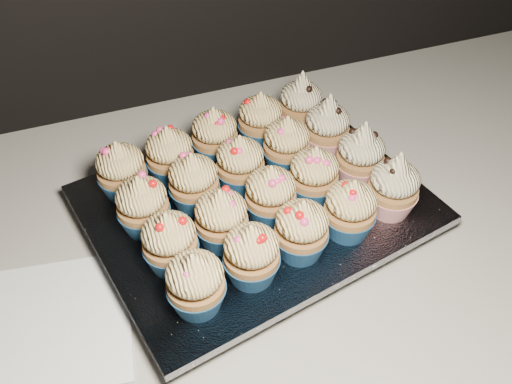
% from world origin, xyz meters
% --- Properties ---
extents(worktop, '(2.44, 0.64, 0.04)m').
position_xyz_m(worktop, '(0.00, 1.70, 0.88)').
color(worktop, beige).
rests_on(worktop, cabinet).
extents(napkin, '(0.20, 0.20, 0.00)m').
position_xyz_m(napkin, '(-0.19, 1.62, 0.90)').
color(napkin, white).
rests_on(napkin, worktop).
extents(baking_tray, '(0.43, 0.36, 0.02)m').
position_xyz_m(baking_tray, '(0.08, 1.70, 0.91)').
color(baking_tray, black).
rests_on(baking_tray, worktop).
extents(foil_lining, '(0.46, 0.39, 0.01)m').
position_xyz_m(foil_lining, '(0.08, 1.70, 0.93)').
color(foil_lining, silver).
rests_on(foil_lining, baking_tray).
extents(cupcake_0, '(0.06, 0.06, 0.08)m').
position_xyz_m(cupcake_0, '(-0.04, 1.57, 0.97)').
color(cupcake_0, navy).
rests_on(cupcake_0, foil_lining).
extents(cupcake_1, '(0.06, 0.06, 0.08)m').
position_xyz_m(cupcake_1, '(0.03, 1.58, 0.97)').
color(cupcake_1, navy).
rests_on(cupcake_1, foil_lining).
extents(cupcake_2, '(0.06, 0.06, 0.08)m').
position_xyz_m(cupcake_2, '(0.10, 1.60, 0.97)').
color(cupcake_2, navy).
rests_on(cupcake_2, foil_lining).
extents(cupcake_3, '(0.06, 0.06, 0.08)m').
position_xyz_m(cupcake_3, '(0.16, 1.61, 0.97)').
color(cupcake_3, navy).
rests_on(cupcake_3, foil_lining).
extents(cupcake_4, '(0.06, 0.06, 0.10)m').
position_xyz_m(cupcake_4, '(0.23, 1.62, 0.97)').
color(cupcake_4, '#B1181B').
rests_on(cupcake_4, foil_lining).
extents(cupcake_5, '(0.06, 0.06, 0.08)m').
position_xyz_m(cupcake_5, '(-0.05, 1.63, 0.97)').
color(cupcake_5, navy).
rests_on(cupcake_5, foil_lining).
extents(cupcake_6, '(0.06, 0.06, 0.08)m').
position_xyz_m(cupcake_6, '(0.02, 1.65, 0.97)').
color(cupcake_6, navy).
rests_on(cupcake_6, foil_lining).
extents(cupcake_7, '(0.06, 0.06, 0.08)m').
position_xyz_m(cupcake_7, '(0.08, 1.66, 0.97)').
color(cupcake_7, navy).
rests_on(cupcake_7, foil_lining).
extents(cupcake_8, '(0.06, 0.06, 0.08)m').
position_xyz_m(cupcake_8, '(0.15, 1.68, 0.97)').
color(cupcake_8, navy).
rests_on(cupcake_8, foil_lining).
extents(cupcake_9, '(0.06, 0.06, 0.10)m').
position_xyz_m(cupcake_9, '(0.22, 1.69, 0.97)').
color(cupcake_9, '#B1181B').
rests_on(cupcake_9, foil_lining).
extents(cupcake_10, '(0.06, 0.06, 0.08)m').
position_xyz_m(cupcake_10, '(-0.06, 1.70, 0.97)').
color(cupcake_10, navy).
rests_on(cupcake_10, foil_lining).
extents(cupcake_11, '(0.06, 0.06, 0.08)m').
position_xyz_m(cupcake_11, '(0.00, 1.72, 0.97)').
color(cupcake_11, navy).
rests_on(cupcake_11, foil_lining).
extents(cupcake_12, '(0.06, 0.06, 0.08)m').
position_xyz_m(cupcake_12, '(0.07, 1.73, 0.97)').
color(cupcake_12, navy).
rests_on(cupcake_12, foil_lining).
extents(cupcake_13, '(0.06, 0.06, 0.08)m').
position_xyz_m(cupcake_13, '(0.14, 1.74, 0.97)').
color(cupcake_13, navy).
rests_on(cupcake_13, foil_lining).
extents(cupcake_14, '(0.06, 0.06, 0.10)m').
position_xyz_m(cupcake_14, '(0.20, 1.76, 0.97)').
color(cupcake_14, '#B1181B').
rests_on(cupcake_14, foil_lining).
extents(cupcake_15, '(0.06, 0.06, 0.08)m').
position_xyz_m(cupcake_15, '(-0.08, 1.77, 0.97)').
color(cupcake_15, navy).
rests_on(cupcake_15, foil_lining).
extents(cupcake_16, '(0.06, 0.06, 0.08)m').
position_xyz_m(cupcake_16, '(-0.01, 1.78, 0.97)').
color(cupcake_16, navy).
rests_on(cupcake_16, foil_lining).
extents(cupcake_17, '(0.06, 0.06, 0.08)m').
position_xyz_m(cupcake_17, '(0.05, 1.80, 0.97)').
color(cupcake_17, navy).
rests_on(cupcake_17, foil_lining).
extents(cupcake_18, '(0.06, 0.06, 0.08)m').
position_xyz_m(cupcake_18, '(0.12, 1.81, 0.97)').
color(cupcake_18, navy).
rests_on(cupcake_18, foil_lining).
extents(cupcake_19, '(0.06, 0.06, 0.10)m').
position_xyz_m(cupcake_19, '(0.19, 1.82, 0.97)').
color(cupcake_19, '#B1181B').
rests_on(cupcake_19, foil_lining).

